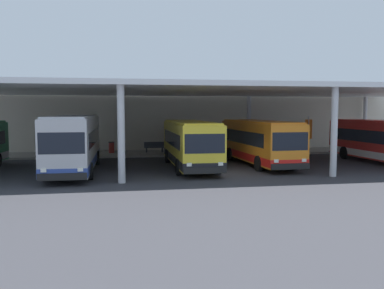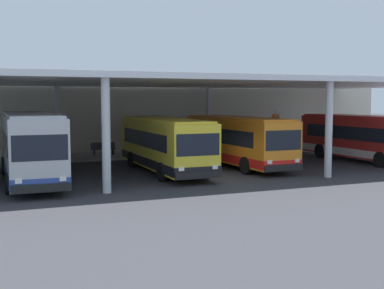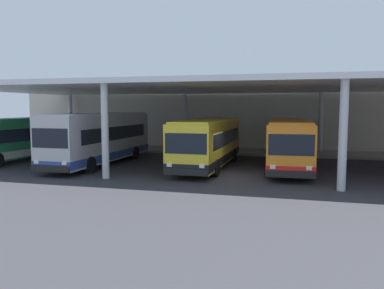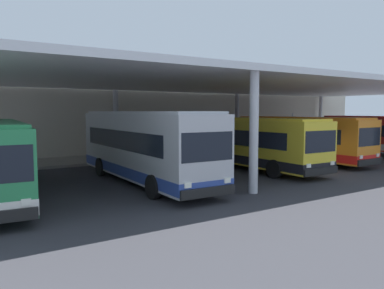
% 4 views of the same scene
% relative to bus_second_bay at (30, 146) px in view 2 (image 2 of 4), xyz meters
% --- Properties ---
extents(ground_plane, '(200.00, 200.00, 0.00)m').
position_rel_bus_second_bay_xyz_m(ground_plane, '(9.09, -2.32, -1.84)').
color(ground_plane, '#333338').
extents(platform_kerb, '(42.00, 4.50, 0.18)m').
position_rel_bus_second_bay_xyz_m(platform_kerb, '(9.09, 9.43, -1.75)').
color(platform_kerb, gray).
rests_on(platform_kerb, ground).
extents(station_building_facade, '(48.00, 1.60, 6.55)m').
position_rel_bus_second_bay_xyz_m(station_building_facade, '(9.09, 12.68, 1.43)').
color(station_building_facade, beige).
rests_on(station_building_facade, ground).
extents(canopy_shelter, '(40.00, 17.00, 5.55)m').
position_rel_bus_second_bay_xyz_m(canopy_shelter, '(9.09, 3.18, 3.47)').
color(canopy_shelter, silver).
rests_on(canopy_shelter, ground).
extents(bus_second_bay, '(2.81, 11.36, 3.57)m').
position_rel_bus_second_bay_xyz_m(bus_second_bay, '(0.00, 0.00, 0.00)').
color(bus_second_bay, '#B7B7BC').
rests_on(bus_second_bay, ground).
extents(bus_middle_bay, '(2.81, 10.56, 3.17)m').
position_rel_bus_second_bay_xyz_m(bus_middle_bay, '(7.58, 0.49, -0.19)').
color(bus_middle_bay, yellow).
rests_on(bus_middle_bay, ground).
extents(bus_far_bay, '(2.95, 10.60, 3.17)m').
position_rel_bus_second_bay_xyz_m(bus_far_bay, '(12.74, 1.21, -0.19)').
color(bus_far_bay, orange).
rests_on(bus_far_bay, ground).
extents(bus_departing, '(2.83, 10.57, 3.17)m').
position_rel_bus_second_bay_xyz_m(bus_departing, '(22.00, 0.42, -0.19)').
color(bus_departing, red).
rests_on(bus_departing, ground).
extents(bench_waiting, '(1.80, 0.45, 0.92)m').
position_rel_bus_second_bay_xyz_m(bench_waiting, '(5.95, 9.50, -1.18)').
color(bench_waiting, '#383D47').
rests_on(bench_waiting, platform_kerb).
extents(trash_bin, '(0.52, 0.52, 0.98)m').
position_rel_bus_second_bay_xyz_m(trash_bin, '(2.20, 9.61, -1.16)').
color(trash_bin, maroon).
rests_on(trash_bin, platform_kerb).
extents(banner_sign, '(0.70, 0.12, 3.20)m').
position_rel_bus_second_bay_xyz_m(banner_sign, '(20.20, 8.62, 0.14)').
color(banner_sign, '#B2B2B7').
rests_on(banner_sign, platform_kerb).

